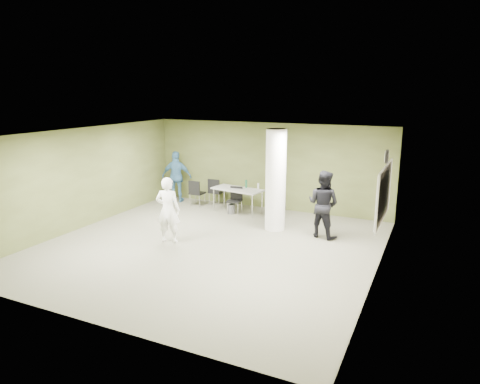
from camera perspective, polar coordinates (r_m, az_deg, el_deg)
The scene contains 17 objects.
floor at distance 10.78m, azimuth -4.16°, elevation -7.25°, with size 8.00×8.00×0.00m, color #5C5A48.
ceiling at distance 10.14m, azimuth -4.43°, elevation 7.73°, with size 8.00×8.00×0.00m, color white.
wall_back at distance 13.92m, azimuth 3.79°, elevation 3.46°, with size 8.00×0.02×2.80m, color #464E24.
wall_left at distance 12.78m, azimuth -20.15°, elevation 1.77°, with size 0.02×8.00×2.80m, color #464E24.
wall_right_cream at distance 9.16m, azimuth 18.14°, elevation -2.44°, with size 0.02×8.00×2.80m, color beige.
column at distance 11.74m, azimuth 4.78°, elevation 1.58°, with size 0.56×0.56×2.80m, color silver.
whiteboard at distance 10.30m, azimuth 18.61°, elevation -0.18°, with size 0.05×2.30×1.30m.
wall_clock at distance 10.14m, azimuth 18.97°, elevation 4.49°, with size 0.06×0.32×0.32m.
folding_table at distance 13.49m, azimuth -0.26°, elevation 0.24°, with size 1.72×0.96×1.02m.
wastebasket at distance 13.51m, azimuth -1.19°, elevation -2.26°, with size 0.26×0.26×0.30m, color #4C4C4C.
chair_back_left at distance 14.36m, azimuth -5.88°, elevation 0.11°, with size 0.44×0.44×0.88m.
chair_back_right at distance 14.42m, azimuth -3.28°, elevation 0.30°, with size 0.47×0.47×0.91m.
chair_table_left at distance 13.48m, azimuth -0.63°, elevation -0.81°, with size 0.46×0.46×0.84m.
chair_table_right at distance 12.52m, azimuth 5.03°, elevation -1.70°, with size 0.57×0.57×0.93m.
woman_white at distance 10.96m, azimuth -9.58°, elevation -2.39°, with size 0.62×0.41×1.70m, color white.
man_black at distance 11.40m, azimuth 11.03°, elevation -1.59°, with size 0.87×0.68×1.79m, color black.
man_blue at distance 14.92m, azimuth -8.43°, elevation 2.02°, with size 1.04×0.43×1.78m, color #39678D.
Camera 1 is at (4.96, -8.79, 3.79)m, focal length 32.00 mm.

